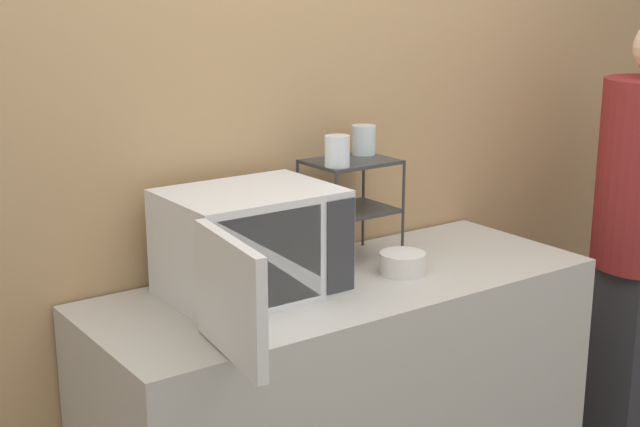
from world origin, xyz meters
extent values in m
cube|color=tan|center=(0.00, 0.68, 1.30)|extent=(8.00, 0.06, 2.60)
cube|color=#B7B2A8|center=(0.00, 0.32, 0.45)|extent=(1.68, 0.64, 0.91)
cube|color=silver|center=(-0.30, 0.40, 1.07)|extent=(0.51, 0.38, 0.33)
cube|color=#B7B2A8|center=(-0.36, 0.21, 1.07)|extent=(0.36, 0.01, 0.28)
cube|color=#333338|center=(-0.11, 0.20, 1.07)|extent=(0.10, 0.01, 0.29)
cube|color=silver|center=(-0.60, 0.01, 1.07)|extent=(0.08, 0.40, 0.31)
cylinder|color=#333333|center=(0.01, 0.38, 1.08)|extent=(0.01, 0.01, 0.35)
cylinder|color=#333333|center=(0.29, 0.38, 1.08)|extent=(0.01, 0.01, 0.35)
cylinder|color=#333333|center=(0.01, 0.60, 1.08)|extent=(0.01, 0.01, 0.35)
cylinder|color=#333333|center=(0.29, 0.60, 1.08)|extent=(0.01, 0.01, 0.35)
cube|color=#333333|center=(0.15, 0.49, 1.08)|extent=(0.28, 0.22, 0.01)
cube|color=#333333|center=(0.15, 0.49, 1.25)|extent=(0.28, 0.22, 0.01)
cylinder|color=silver|center=(0.05, 0.44, 1.31)|extent=(0.08, 0.08, 0.10)
cylinder|color=silver|center=(0.25, 0.55, 1.31)|extent=(0.08, 0.08, 0.10)
cylinder|color=silver|center=(0.20, 0.28, 0.91)|extent=(0.08, 0.08, 0.01)
cylinder|color=silver|center=(0.20, 0.28, 0.94)|extent=(0.15, 0.15, 0.07)
cube|color=#2D2D33|center=(1.31, 0.12, 0.38)|extent=(0.33, 0.21, 0.77)
camera|label=1|loc=(-1.64, -1.83, 1.84)|focal=50.00mm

